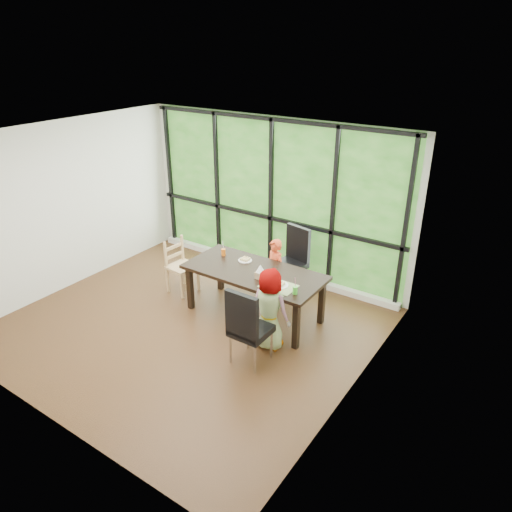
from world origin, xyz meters
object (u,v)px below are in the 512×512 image
object	(u,v)px
child_toddler	(275,270)
child_older	(270,309)
orange_cup	(223,252)
tissue_box	(260,275)
plate_near	(279,285)
green_cup	(295,290)
dining_table	(254,293)
chair_interior_leather	(251,325)
chair_end_beech	(182,267)
plate_far	(245,260)
chair_window_leather	(290,261)

from	to	relation	value
child_toddler	child_older	xyz separation A→B (m)	(0.61, -1.10, 0.06)
orange_cup	tissue_box	bearing A→B (deg)	-19.59
plate_near	green_cup	bearing A→B (deg)	-14.12
dining_table	child_older	distance (m)	0.83
chair_interior_leather	child_toddler	world-z (taller)	chair_interior_leather
green_cup	plate_near	bearing A→B (deg)	165.88
child_toddler	child_older	world-z (taller)	child_older
child_older	green_cup	xyz separation A→B (m)	(0.22, 0.27, 0.23)
plate_near	orange_cup	distance (m)	1.28
green_cup	orange_cup	bearing A→B (deg)	164.23
dining_table	green_cup	world-z (taller)	green_cup
chair_interior_leather	child_toddler	bearing A→B (deg)	-68.45
chair_end_beech	plate_far	xyz separation A→B (m)	(1.08, 0.24, 0.31)
child_older	tissue_box	bearing A→B (deg)	-43.82
chair_end_beech	child_older	world-z (taller)	child_older
chair_interior_leather	chair_end_beech	size ratio (longest dim) A/B	1.20
plate_far	green_cup	size ratio (longest dim) A/B	1.95
plate_near	tissue_box	xyz separation A→B (m)	(-0.34, 0.04, 0.04)
plate_near	tissue_box	world-z (taller)	tissue_box
plate_far	chair_window_leather	bearing A→B (deg)	65.44
chair_window_leather	green_cup	bearing A→B (deg)	-46.01
plate_near	green_cup	xyz separation A→B (m)	(0.29, -0.07, 0.05)
chair_end_beech	plate_far	world-z (taller)	chair_end_beech
chair_interior_leather	plate_near	world-z (taller)	chair_interior_leather
chair_interior_leather	chair_end_beech	xyz separation A→B (m)	(-1.97, 0.90, -0.09)
chair_window_leather	chair_interior_leather	distance (m)	1.97
child_toddler	plate_near	xyz separation A→B (m)	(0.54, -0.75, 0.24)
dining_table	tissue_box	world-z (taller)	tissue_box
child_toddler	green_cup	bearing A→B (deg)	-22.75
child_toddler	plate_near	distance (m)	0.96
orange_cup	tissue_box	size ratio (longest dim) A/B	0.90
orange_cup	child_toddler	bearing A→B (deg)	29.82
chair_window_leather	plate_far	world-z (taller)	chair_window_leather
child_toddler	tissue_box	xyz separation A→B (m)	(0.20, -0.71, 0.29)
plate_near	orange_cup	world-z (taller)	orange_cup
dining_table	chair_end_beech	size ratio (longest dim) A/B	2.28
dining_table	orange_cup	world-z (taller)	orange_cup
chair_window_leather	child_older	distance (m)	1.59
chair_interior_leather	orange_cup	distance (m)	1.71
dining_table	plate_far	distance (m)	0.52
chair_window_leather	green_cup	size ratio (longest dim) A/B	10.18
chair_interior_leather	green_cup	bearing A→B (deg)	-109.20
orange_cup	plate_far	bearing A→B (deg)	3.82
chair_window_leather	plate_far	xyz separation A→B (m)	(-0.35, -0.76, 0.22)
child_older	green_cup	bearing A→B (deg)	-128.76
dining_table	plate_far	bearing A→B (deg)	146.49
chair_interior_leather	green_cup	xyz separation A→B (m)	(0.24, 0.68, 0.26)
dining_table	child_toddler	world-z (taller)	child_toddler
plate_near	chair_end_beech	bearing A→B (deg)	175.69
dining_table	child_toddler	distance (m)	0.59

